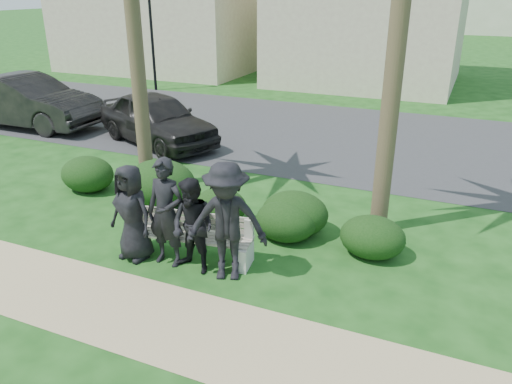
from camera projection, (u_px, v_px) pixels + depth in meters
ground at (199, 254)px, 8.53m from camera, size 160.00×160.00×0.00m
footpath at (135, 313)px, 7.00m from camera, size 30.00×1.60×0.01m
asphalt_street at (328, 135)px, 15.30m from camera, size 160.00×8.00×0.01m
stucco_bldg_right at (372, 0)px, 22.74m from camera, size 8.40×8.40×7.30m
street_lamp at (151, 20)px, 20.89m from camera, size 0.36×0.36×4.29m
park_bench at (189, 239)px, 8.30m from camera, size 2.22×0.80×0.75m
man_a at (132, 213)px, 8.14m from camera, size 0.86×0.62×1.64m
man_b at (166, 213)px, 7.94m from camera, size 0.67×0.45×1.81m
man_c at (193, 227)px, 7.76m from camera, size 0.86×0.73×1.56m
man_d at (227, 222)px, 7.51m from camera, size 1.39×1.07×1.91m
hedge_a at (87, 173)px, 11.08m from camera, size 1.22×1.01×0.80m
hedge_b at (161, 182)px, 10.33m from camera, size 1.50×1.24×0.98m
hedge_c at (220, 205)px, 9.63m from camera, size 1.04×0.86×0.68m
hedge_d at (295, 212)px, 9.15m from camera, size 1.25×1.03×0.82m
hedge_e at (286, 220)px, 8.94m from camera, size 1.12×0.92×0.73m
hedge_f at (373, 236)px, 8.38m from camera, size 1.10×0.91×0.72m
car_a at (157, 119)px, 14.27m from camera, size 4.60×3.28×1.46m
car_b at (27, 101)px, 15.99m from camera, size 5.01×1.82×1.64m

